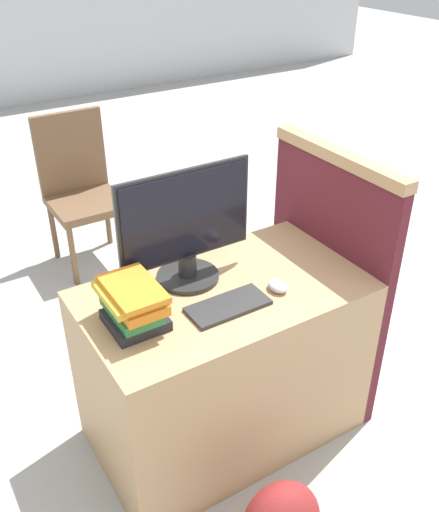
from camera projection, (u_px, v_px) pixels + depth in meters
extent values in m
plane|color=#B2B2AD|center=(265.00, 478.00, 2.36)|extent=(20.00, 20.00, 0.00)
cube|color=tan|center=(224.00, 364.00, 2.40)|extent=(1.11, 0.64, 0.76)
cube|color=#5B1E28|center=(325.00, 280.00, 2.60)|extent=(0.05, 0.74, 1.14)
cube|color=tan|center=(340.00, 157.00, 2.29)|extent=(0.07, 0.74, 0.05)
cylinder|color=#282828|center=(188.00, 276.00, 2.26)|extent=(0.25, 0.25, 0.02)
cylinder|color=#282828|center=(187.00, 264.00, 2.23)|extent=(0.07, 0.07, 0.09)
cube|color=#282828|center=(185.00, 215.00, 2.13)|extent=(0.55, 0.01, 0.37)
cube|color=black|center=(186.00, 216.00, 2.12)|extent=(0.52, 0.02, 0.34)
cube|color=#2D2D2D|center=(228.00, 306.00, 2.09)|extent=(0.31, 0.14, 0.02)
ellipsoid|color=silver|center=(278.00, 286.00, 2.19)|extent=(0.07, 0.09, 0.04)
cube|color=#232328|center=(135.00, 320.00, 2.00)|extent=(0.19, 0.20, 0.04)
cube|color=#2D7F42|center=(132.00, 309.00, 1.99)|extent=(0.15, 0.24, 0.04)
cube|color=orange|center=(136.00, 301.00, 1.97)|extent=(0.16, 0.23, 0.04)
cube|color=gold|center=(130.00, 292.00, 1.96)|extent=(0.19, 0.24, 0.03)
cube|color=orange|center=(133.00, 289.00, 1.94)|extent=(0.17, 0.26, 0.02)
cylinder|color=brown|center=(73.00, 256.00, 3.49)|extent=(0.04, 0.04, 0.41)
cylinder|color=brown|center=(130.00, 240.00, 3.66)|extent=(0.04, 0.04, 0.41)
cylinder|color=brown|center=(54.00, 231.00, 3.77)|extent=(0.04, 0.04, 0.41)
cylinder|color=brown|center=(107.00, 217.00, 3.94)|extent=(0.04, 0.04, 0.41)
cube|color=brown|center=(87.00, 204.00, 3.60)|extent=(0.44, 0.44, 0.05)
cube|color=brown|center=(70.00, 152.00, 3.60)|extent=(0.44, 0.04, 0.51)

